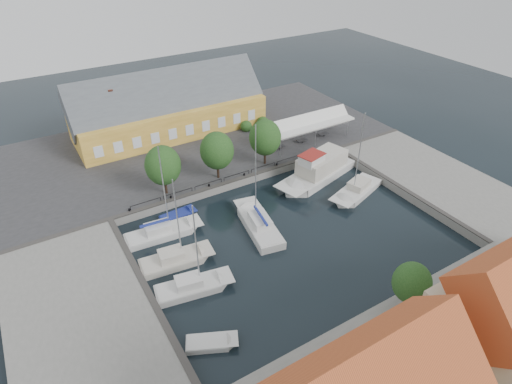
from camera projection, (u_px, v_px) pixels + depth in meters
ground at (284, 229)px, 47.54m from camera, size 140.00×140.00×0.00m
north_quay at (197, 144)px, 63.67m from camera, size 56.00×26.00×1.00m
west_quay at (83, 320)px, 36.38m from camera, size 12.00×24.00×1.00m
east_quay at (433, 179)px, 55.28m from camera, size 12.00×24.00×1.00m
south_bank at (440, 372)px, 32.27m from camera, size 56.00×14.00×1.00m
quay_edge_fittings at (262, 200)px, 50.34m from camera, size 56.00×24.72×0.40m
warehouse at (165, 110)px, 64.20m from camera, size 28.56×14.00×9.55m
tent_canopy at (308, 124)px, 61.86m from camera, size 14.00×4.00×2.83m
quay_trees at (217, 151)px, 52.54m from camera, size 18.20×4.20×6.30m
car_silver at (255, 96)px, 76.70m from camera, size 3.67×1.62×1.23m
car_red at (167, 159)px, 57.48m from camera, size 2.82×3.94×1.23m
center_sailboat at (259, 226)px, 47.41m from camera, size 4.30×9.59×12.74m
trawler at (318, 171)px, 55.96m from camera, size 13.22×6.95×5.00m
east_boat_b at (357, 191)px, 53.33m from camera, size 8.90×5.33×11.64m
west_boat_a at (162, 234)px, 46.40m from camera, size 8.66×3.07×11.26m
west_boat_b at (175, 261)px, 42.81m from camera, size 7.67×3.35×10.30m
west_boat_c at (193, 288)px, 39.76m from camera, size 7.62×3.57×10.11m
launch_sw at (211, 344)px, 34.84m from camera, size 4.52×3.26×0.98m
launch_nw at (178, 217)px, 49.27m from camera, size 4.36×1.98×0.88m
townhouses at (506, 337)px, 28.56m from camera, size 36.30×8.50×12.00m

